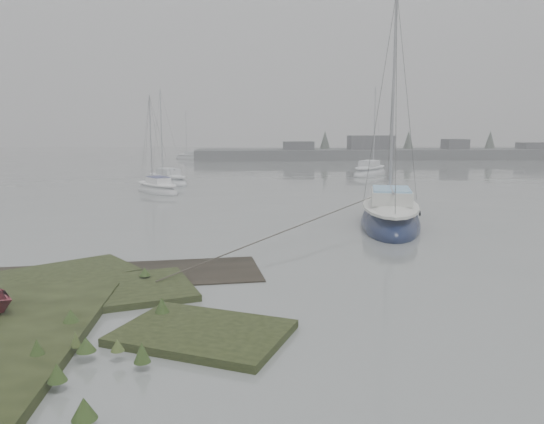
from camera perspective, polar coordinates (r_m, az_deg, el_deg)
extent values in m
plane|color=slate|center=(41.66, -5.73, 2.94)|extent=(160.00, 160.00, 0.00)
cube|color=#4C4F51|center=(77.58, 14.64, 5.98)|extent=(60.00, 8.00, 1.60)
cube|color=#424247|center=(73.00, 2.86, 6.72)|extent=(4.00, 3.00, 2.20)
cube|color=#424247|center=(74.85, 10.54, 6.94)|extent=(6.00, 3.00, 3.00)
cube|color=#424247|center=(78.74, 19.07, 6.52)|extent=(3.00, 3.00, 2.50)
cube|color=#424247|center=(84.17, 26.64, 6.02)|extent=(5.00, 3.00, 2.00)
cone|color=#384238|center=(75.53, 5.72, 7.37)|extent=(2.00, 2.00, 3.50)
cone|color=#384238|center=(78.46, 14.46, 7.19)|extent=(2.00, 2.00, 3.50)
cone|color=#384238|center=(83.04, 22.39, 6.89)|extent=(2.00, 2.00, 3.50)
ellipsoid|color=#0F1735|center=(24.84, 12.56, -1.12)|extent=(4.50, 8.43, 1.95)
ellipsoid|color=silver|center=(24.71, 12.62, 0.66)|extent=(3.74, 7.30, 0.55)
cube|color=silver|center=(24.31, 12.70, 1.67)|extent=(2.33, 3.09, 0.57)
cube|color=#85B9E0|center=(24.27, 12.73, 2.42)|extent=(2.17, 2.84, 0.09)
cylinder|color=#939399|center=(25.53, 12.91, 12.15)|extent=(0.13, 0.13, 9.18)
cylinder|color=#939399|center=(24.04, 12.75, 2.36)|extent=(0.87, 3.14, 0.10)
ellipsoid|color=silver|center=(37.42, -12.27, 2.21)|extent=(4.28, 5.08, 1.23)
ellipsoid|color=white|center=(37.37, -12.29, 2.95)|extent=(3.63, 4.36, 0.35)
cube|color=white|center=(37.14, -12.15, 3.39)|extent=(1.89, 2.04, 0.36)
cube|color=navy|center=(37.13, -12.17, 3.70)|extent=(1.74, 1.88, 0.06)
cylinder|color=#939399|center=(37.75, -12.91, 7.77)|extent=(0.08, 0.08, 5.78)
cylinder|color=#939399|center=(37.00, -12.06, 3.69)|extent=(1.22, 1.69, 0.06)
ellipsoid|color=silver|center=(42.97, -11.21, 3.13)|extent=(4.67, 5.75, 1.37)
ellipsoid|color=silver|center=(42.92, -11.23, 3.86)|extent=(3.95, 4.94, 0.39)
cube|color=silver|center=(42.67, -11.10, 4.29)|extent=(2.08, 2.29, 0.40)
cube|color=#ACB1B8|center=(42.65, -11.11, 4.59)|extent=(1.92, 2.11, 0.06)
cylinder|color=#939399|center=(43.40, -11.81, 8.55)|extent=(0.09, 0.09, 6.47)
cylinder|color=#939399|center=(42.51, -11.01, 4.58)|extent=(1.31, 1.93, 0.07)
ellipsoid|color=#B3B8BD|center=(50.77, 10.50, 4.06)|extent=(5.31, 6.34, 1.53)
ellipsoid|color=silver|center=(50.72, 10.52, 4.75)|extent=(4.51, 5.44, 0.43)
cube|color=silver|center=(50.44, 10.42, 5.16)|extent=(2.35, 2.54, 0.45)
cube|color=silver|center=(50.42, 10.43, 5.44)|extent=(2.17, 2.34, 0.07)
cylinder|color=#939399|center=(51.34, 10.97, 9.16)|extent=(0.10, 0.10, 7.20)
cylinder|color=#939399|center=(50.25, 10.36, 5.43)|extent=(1.51, 2.11, 0.08)
ellipsoid|color=#9FA3A7|center=(75.44, -8.76, 5.70)|extent=(5.16, 4.35, 1.25)
ellipsoid|color=white|center=(75.41, -8.77, 6.08)|extent=(4.42, 3.69, 0.35)
cube|color=white|center=(75.26, -8.65, 6.31)|extent=(2.07, 1.92, 0.37)
cube|color=silver|center=(75.25, -8.65, 6.47)|extent=(1.91, 1.77, 0.06)
cylinder|color=#939399|center=(75.74, -9.21, 8.50)|extent=(0.08, 0.08, 5.86)
cylinder|color=#939399|center=(75.15, -8.56, 6.47)|extent=(1.71, 1.24, 0.07)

